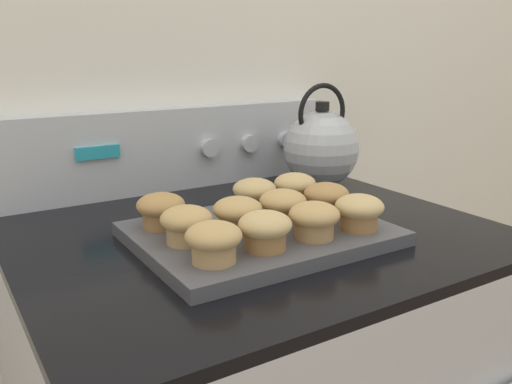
{
  "coord_description": "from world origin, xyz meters",
  "views": [
    {
      "loc": [
        -0.47,
        -0.4,
        1.24
      ],
      "look_at": [
        -0.02,
        0.31,
        1.01
      ],
      "focal_mm": 38.0,
      "sensor_mm": 36.0,
      "label": 1
    }
  ],
  "objects_px": {
    "muffin_r2_c2": "(254,193)",
    "muffin_r0_c2": "(314,219)",
    "muffin_r0_c3": "(359,211)",
    "muffin_r2_c0": "(161,209)",
    "muffin_r1_c0": "(186,223)",
    "muffin_r2_c3": "(295,187)",
    "muffin_r1_c2": "(283,205)",
    "muffin_pan": "(260,234)",
    "muffin_r1_c3": "(326,198)",
    "muffin_r1_c1": "(238,213)",
    "tea_kettle": "(322,147)",
    "muffin_r0_c0": "(214,241)",
    "muffin_r0_c1": "(265,229)"
  },
  "relations": [
    {
      "from": "muffin_r0_c0",
      "to": "muffin_r2_c2",
      "type": "bearing_deg",
      "value": 45.56
    },
    {
      "from": "muffin_r0_c3",
      "to": "muffin_r1_c3",
      "type": "xyz_separation_m",
      "value": [
        0.0,
        0.09,
        0.0
      ]
    },
    {
      "from": "muffin_r0_c3",
      "to": "muffin_r2_c0",
      "type": "xyz_separation_m",
      "value": [
        -0.27,
        0.18,
        0.0
      ]
    },
    {
      "from": "muffin_r0_c1",
      "to": "muffin_r0_c3",
      "type": "xyz_separation_m",
      "value": [
        0.18,
        -0.0,
        0.0
      ]
    },
    {
      "from": "muffin_r1_c2",
      "to": "muffin_r1_c3",
      "type": "height_order",
      "value": "same"
    },
    {
      "from": "muffin_pan",
      "to": "muffin_r1_c3",
      "type": "relative_size",
      "value": 5.03
    },
    {
      "from": "muffin_pan",
      "to": "muffin_r0_c1",
      "type": "relative_size",
      "value": 5.03
    },
    {
      "from": "muffin_r0_c3",
      "to": "muffin_r1_c0",
      "type": "height_order",
      "value": "same"
    },
    {
      "from": "muffin_pan",
      "to": "muffin_r1_c3",
      "type": "height_order",
      "value": "muffin_r1_c3"
    },
    {
      "from": "muffin_r0_c0",
      "to": "muffin_r2_c3",
      "type": "bearing_deg",
      "value": 33.78
    },
    {
      "from": "muffin_r1_c0",
      "to": "muffin_r2_c3",
      "type": "relative_size",
      "value": 1.0
    },
    {
      "from": "muffin_pan",
      "to": "muffin_r2_c2",
      "type": "xyz_separation_m",
      "value": [
        0.05,
        0.09,
        0.04
      ]
    },
    {
      "from": "muffin_r1_c3",
      "to": "muffin_r2_c0",
      "type": "height_order",
      "value": "same"
    },
    {
      "from": "muffin_r1_c2",
      "to": "muffin_r2_c3",
      "type": "height_order",
      "value": "same"
    },
    {
      "from": "muffin_pan",
      "to": "muffin_r1_c1",
      "type": "xyz_separation_m",
      "value": [
        -0.04,
        0.0,
        0.04
      ]
    },
    {
      "from": "muffin_r0_c3",
      "to": "muffin_r2_c0",
      "type": "bearing_deg",
      "value": 146.52
    },
    {
      "from": "muffin_r1_c2",
      "to": "muffin_r2_c0",
      "type": "bearing_deg",
      "value": 154.57
    },
    {
      "from": "muffin_r2_c0",
      "to": "muffin_r2_c2",
      "type": "relative_size",
      "value": 1.0
    },
    {
      "from": "muffin_r2_c3",
      "to": "tea_kettle",
      "type": "height_order",
      "value": "tea_kettle"
    },
    {
      "from": "muffin_r1_c1",
      "to": "muffin_r0_c3",
      "type": "bearing_deg",
      "value": -27.78
    },
    {
      "from": "muffin_r0_c0",
      "to": "muffin_r0_c2",
      "type": "height_order",
      "value": "same"
    },
    {
      "from": "muffin_r0_c2",
      "to": "muffin_r1_c2",
      "type": "height_order",
      "value": "same"
    },
    {
      "from": "muffin_r2_c2",
      "to": "muffin_r0_c2",
      "type": "bearing_deg",
      "value": -90.6
    },
    {
      "from": "muffin_pan",
      "to": "muffin_r0_c3",
      "type": "relative_size",
      "value": 5.03
    },
    {
      "from": "muffin_r0_c0",
      "to": "muffin_r1_c1",
      "type": "height_order",
      "value": "same"
    },
    {
      "from": "muffin_r1_c2",
      "to": "muffin_r2_c0",
      "type": "distance_m",
      "value": 0.2
    },
    {
      "from": "muffin_r0_c0",
      "to": "muffin_r1_c0",
      "type": "height_order",
      "value": "same"
    },
    {
      "from": "muffin_r0_c3",
      "to": "muffin_r2_c3",
      "type": "height_order",
      "value": "same"
    },
    {
      "from": "muffin_r2_c3",
      "to": "muffin_pan",
      "type": "bearing_deg",
      "value": -146.76
    },
    {
      "from": "muffin_r0_c3",
      "to": "muffin_r2_c0",
      "type": "distance_m",
      "value": 0.32
    },
    {
      "from": "muffin_r0_c1",
      "to": "muffin_r2_c0",
      "type": "height_order",
      "value": "same"
    },
    {
      "from": "muffin_r1_c2",
      "to": "muffin_r2_c3",
      "type": "relative_size",
      "value": 1.0
    },
    {
      "from": "muffin_r0_c0",
      "to": "muffin_r2_c0",
      "type": "height_order",
      "value": "same"
    },
    {
      "from": "muffin_r0_c0",
      "to": "muffin_r0_c3",
      "type": "distance_m",
      "value": 0.26
    },
    {
      "from": "muffin_r0_c0",
      "to": "muffin_r2_c2",
      "type": "relative_size",
      "value": 1.0
    },
    {
      "from": "muffin_r2_c2",
      "to": "tea_kettle",
      "type": "bearing_deg",
      "value": 27.67
    },
    {
      "from": "muffin_r0_c2",
      "to": "muffin_r1_c3",
      "type": "xyz_separation_m",
      "value": [
        0.09,
        0.08,
        0.0
      ]
    },
    {
      "from": "muffin_r0_c2",
      "to": "muffin_r2_c0",
      "type": "bearing_deg",
      "value": 136.15
    },
    {
      "from": "muffin_r2_c0",
      "to": "muffin_r2_c3",
      "type": "bearing_deg",
      "value": 0.08
    },
    {
      "from": "muffin_r0_c0",
      "to": "muffin_r2_c0",
      "type": "bearing_deg",
      "value": 91.37
    },
    {
      "from": "muffin_r0_c0",
      "to": "muffin_r2_c0",
      "type": "relative_size",
      "value": 1.0
    },
    {
      "from": "muffin_r0_c2",
      "to": "muffin_r1_c0",
      "type": "xyz_separation_m",
      "value": [
        -0.17,
        0.08,
        0.0
      ]
    },
    {
      "from": "muffin_r2_c2",
      "to": "muffin_r1_c1",
      "type": "bearing_deg",
      "value": -134.04
    },
    {
      "from": "muffin_r0_c3",
      "to": "muffin_r1_c3",
      "type": "height_order",
      "value": "same"
    },
    {
      "from": "muffin_r0_c3",
      "to": "muffin_r2_c0",
      "type": "relative_size",
      "value": 1.0
    },
    {
      "from": "muffin_r0_c3",
      "to": "tea_kettle",
      "type": "xyz_separation_m",
      "value": [
        0.18,
        0.32,
        0.04
      ]
    },
    {
      "from": "muffin_r1_c3",
      "to": "tea_kettle",
      "type": "bearing_deg",
      "value": 53.2
    },
    {
      "from": "muffin_r1_c0",
      "to": "muffin_r1_c3",
      "type": "height_order",
      "value": "same"
    },
    {
      "from": "muffin_pan",
      "to": "muffin_r1_c0",
      "type": "distance_m",
      "value": 0.14
    },
    {
      "from": "muffin_r1_c3",
      "to": "muffin_r2_c2",
      "type": "height_order",
      "value": "same"
    }
  ]
}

